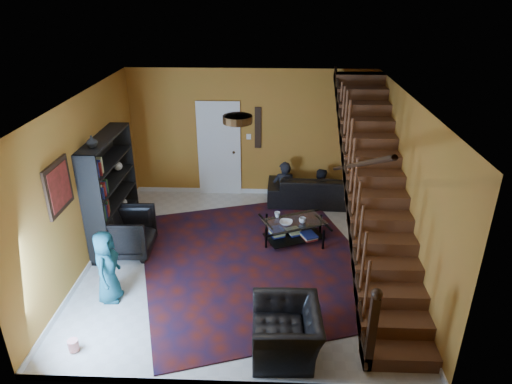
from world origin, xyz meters
TOP-DOWN VIEW (x-y plane):
  - floor at (0.00, 0.00)m, footprint 5.50×5.50m
  - room at (-1.33, 1.33)m, footprint 5.50×5.50m
  - staircase at (2.12, -0.00)m, footprint 0.95×5.02m
  - bookshelf at (-2.40, 0.60)m, footprint 0.35×1.80m
  - door at (-0.70, 2.73)m, footprint 0.82×0.05m
  - framed_picture at (-2.57, -0.90)m, footprint 0.04×0.74m
  - wall_hanging at (0.15, 2.73)m, footprint 0.14×0.03m
  - ceiling_fixture at (0.00, -0.80)m, footprint 0.40×0.40m
  - rug at (0.20, -0.05)m, footprint 4.81×5.16m
  - sofa at (1.50, 2.30)m, footprint 2.25×0.93m
  - armchair_left at (-2.05, 0.15)m, footprint 0.91×0.88m
  - armchair_right at (0.69, -2.13)m, footprint 0.91×1.03m
  - person_adult_a at (0.74, 2.35)m, footprint 0.51×0.34m
  - person_adult_b at (1.50, 2.35)m, footprint 0.59×0.46m
  - person_child at (-1.95, -1.15)m, footprint 0.37×0.57m
  - coffee_table at (0.89, 0.66)m, footprint 1.25×1.02m
  - cup_a at (1.03, 0.61)m, footprint 0.14×0.14m
  - cup_b at (0.58, 0.81)m, footprint 0.12×0.12m
  - bowl at (0.74, 0.55)m, footprint 0.27×0.27m
  - vase at (-2.41, 0.10)m, footprint 0.18×0.18m
  - popcorn_bucket at (-2.08, -2.25)m, footprint 0.15×0.15m

SIDE VIEW (x-z plane):
  - floor at x=0.00m, z-range 0.00..0.00m
  - rug at x=0.20m, z-range 0.00..0.02m
  - room at x=-1.33m, z-range -2.70..2.80m
  - popcorn_bucket at x=-2.08m, z-range 0.02..0.18m
  - person_adult_b at x=1.50m, z-range -0.45..0.77m
  - coffee_table at x=0.89m, z-range 0.03..0.44m
  - person_adult_a at x=0.74m, z-range -0.45..0.93m
  - armchair_right at x=0.69m, z-range 0.00..0.65m
  - sofa at x=1.50m, z-range 0.00..0.65m
  - armchair_left at x=-2.05m, z-range 0.00..0.80m
  - bowl at x=0.74m, z-range 0.42..0.47m
  - cup_a at x=1.03m, z-range 0.42..0.52m
  - cup_b at x=0.58m, z-range 0.42..0.52m
  - person_child at x=-1.95m, z-range 0.00..1.15m
  - bookshelf at x=-2.40m, z-range -0.04..1.96m
  - door at x=-0.70m, z-range 0.00..2.05m
  - staircase at x=2.12m, z-range -0.19..2.99m
  - wall_hanging at x=0.15m, z-range 1.10..2.00m
  - framed_picture at x=-2.57m, z-range 1.38..2.12m
  - vase at x=-2.41m, z-range 2.00..2.19m
  - ceiling_fixture at x=0.00m, z-range 2.69..2.79m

